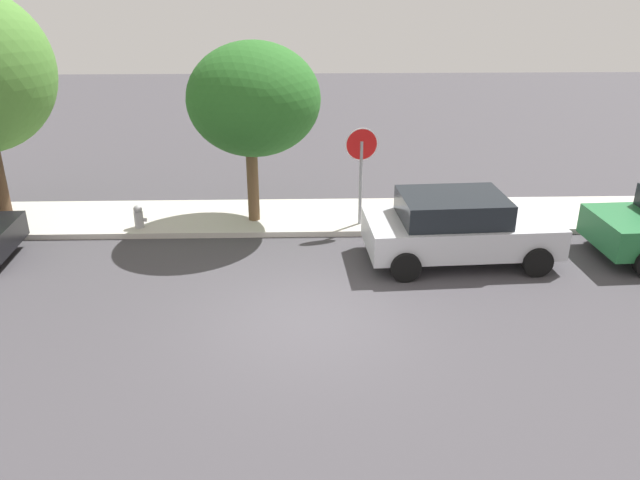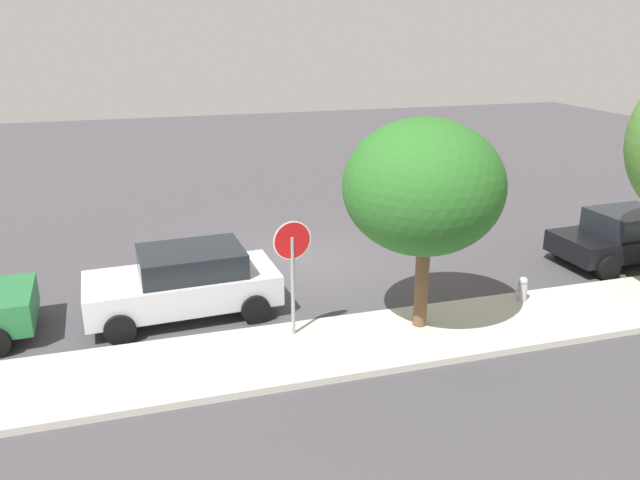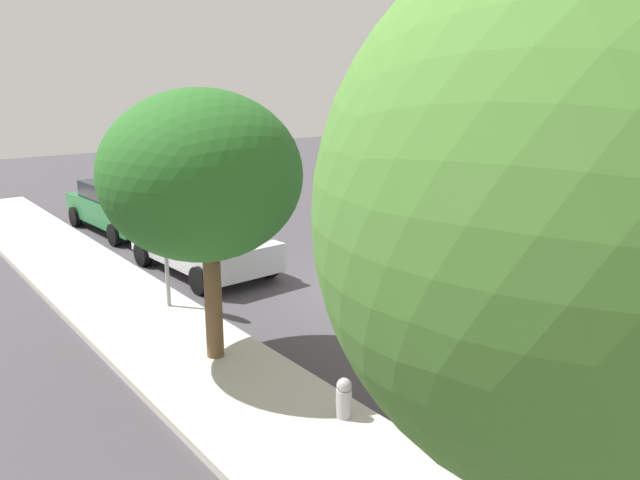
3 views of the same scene
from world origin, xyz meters
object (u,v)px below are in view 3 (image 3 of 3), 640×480
Objects in this scene: parked_car_green at (121,206)px; street_tree_mid_block at (202,176)px; parked_car_silver at (205,241)px; fire_hydrant at (344,402)px; street_tree_near_corner at (589,220)px; stop_sign at (164,228)px.

street_tree_mid_block is (-9.97, 2.24, 2.38)m from parked_car_green.
parked_car_silver is 0.92× the size of parked_car_green.
fire_hydrant is at bearing -170.05° from street_tree_mid_block.
parked_car_green is 1.02× the size of street_tree_mid_block.
fire_hydrant is (-7.47, 1.78, -0.43)m from parked_car_silver.
street_tree_near_corner is at bearing 165.95° from parked_car_silver.
parked_car_green is at bearing -13.75° from stop_sign.
parked_car_silver is 11.95m from street_tree_near_corner.
stop_sign reaches higher than parked_car_silver.
street_tree_mid_block is (-4.56, 2.29, 2.37)m from parked_car_silver.
street_tree_mid_block is (-2.55, 0.42, 1.39)m from stop_sign.
stop_sign is 2.94m from street_tree_mid_block.
street_tree_mid_block reaches higher than parked_car_silver.
street_tree_near_corner is 8.00× the size of fire_hydrant.
parked_car_green is 0.81× the size of street_tree_near_corner.
parked_car_green is 6.48× the size of fire_hydrant.
street_tree_mid_block reaches higher than stop_sign.
stop_sign reaches higher than parked_car_green.
street_tree_near_corner is (-9.23, 0.94, 1.97)m from stop_sign.
stop_sign is 0.55× the size of parked_car_green.
street_tree_near_corner is (-16.65, 2.76, 2.95)m from parked_car_green.
stop_sign is at bearing -5.83° from street_tree_near_corner.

